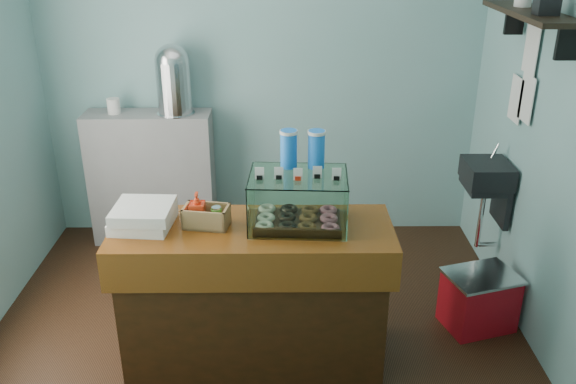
{
  "coord_description": "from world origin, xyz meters",
  "views": [
    {
      "loc": [
        0.18,
        -3.31,
        2.48
      ],
      "look_at": [
        0.2,
        -0.15,
        1.07
      ],
      "focal_mm": 38.0,
      "sensor_mm": 36.0,
      "label": 1
    }
  ],
  "objects_px": {
    "display_case": "(299,194)",
    "coffee_urn": "(173,78)",
    "counter": "(254,294)",
    "red_cooler": "(479,300)"
  },
  "relations": [
    {
      "from": "red_cooler",
      "to": "coffee_urn",
      "type": "bearing_deg",
      "value": 132.53
    },
    {
      "from": "display_case",
      "to": "red_cooler",
      "type": "bearing_deg",
      "value": 14.01
    },
    {
      "from": "counter",
      "to": "coffee_urn",
      "type": "relative_size",
      "value": 2.94
    },
    {
      "from": "coffee_urn",
      "to": "red_cooler",
      "type": "height_order",
      "value": "coffee_urn"
    },
    {
      "from": "counter",
      "to": "display_case",
      "type": "bearing_deg",
      "value": 15.82
    },
    {
      "from": "coffee_urn",
      "to": "red_cooler",
      "type": "bearing_deg",
      "value": -30.54
    },
    {
      "from": "counter",
      "to": "coffee_urn",
      "type": "height_order",
      "value": "coffee_urn"
    },
    {
      "from": "coffee_urn",
      "to": "red_cooler",
      "type": "distance_m",
      "value": 2.74
    },
    {
      "from": "counter",
      "to": "display_case",
      "type": "height_order",
      "value": "display_case"
    },
    {
      "from": "display_case",
      "to": "coffee_urn",
      "type": "xyz_separation_m",
      "value": [
        -0.93,
        1.49,
        0.31
      ]
    }
  ]
}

